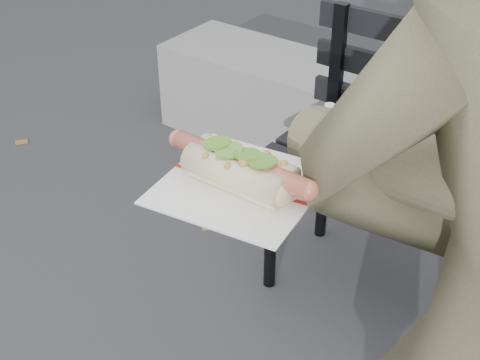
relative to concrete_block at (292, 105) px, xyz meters
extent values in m
cylinder|color=black|center=(0.44, -0.83, 0.02)|extent=(0.04, 0.04, 0.45)
cylinder|color=black|center=(0.44, -0.49, 0.02)|extent=(0.04, 0.04, 0.45)
cube|color=black|center=(0.44, -0.47, 0.47)|extent=(0.04, 0.03, 0.42)
cylinder|color=white|center=(0.57, -0.74, 0.37)|extent=(0.06, 0.06, 0.19)
cylinder|color=white|center=(0.57, -0.74, 0.48)|extent=(0.03, 0.03, 0.02)
cube|color=slate|center=(0.00, 0.00, 0.00)|extent=(1.20, 0.40, 0.40)
cylinder|color=brown|center=(1.20, -1.61, 0.94)|extent=(0.51, 0.23, 0.19)
cylinder|color=#D8A384|center=(0.99, -1.68, 0.88)|extent=(0.09, 0.08, 0.07)
ellipsoid|color=#D8A384|center=(0.95, -1.69, 0.87)|extent=(0.10, 0.11, 0.03)
cylinder|color=#D8A384|center=(0.90, -1.72, 0.88)|extent=(0.05, 0.02, 0.02)
cylinder|color=#D8A384|center=(0.90, -1.70, 0.88)|extent=(0.05, 0.02, 0.02)
cylinder|color=#D8A384|center=(0.90, -1.68, 0.88)|extent=(0.05, 0.02, 0.02)
cylinder|color=#D8A384|center=(0.90, -1.66, 0.88)|extent=(0.05, 0.02, 0.02)
cylinder|color=#D8A384|center=(0.96, -1.75, 0.88)|extent=(0.04, 0.05, 0.02)
cube|color=white|center=(0.95, -1.69, 0.89)|extent=(0.21, 0.21, 0.00)
cube|color=#B21E1E|center=(0.95, -1.69, 0.89)|extent=(0.19, 0.03, 0.00)
cylinder|color=#C3624B|center=(0.95, -1.69, 0.92)|extent=(0.20, 0.02, 0.02)
sphere|color=#C3624B|center=(0.85, -1.69, 0.92)|extent=(0.03, 0.02, 0.02)
sphere|color=#C3624B|center=(1.05, -1.69, 0.92)|extent=(0.03, 0.02, 0.02)
sphere|color=#9E6B2D|center=(0.91, -1.69, 0.93)|extent=(0.01, 0.01, 0.01)
sphere|color=#9E6B2D|center=(0.92, -1.72, 0.93)|extent=(0.01, 0.01, 0.01)
sphere|color=#9E6B2D|center=(0.91, -1.68, 0.93)|extent=(0.01, 0.01, 0.01)
sphere|color=#9E6B2D|center=(0.96, -1.69, 0.93)|extent=(0.01, 0.01, 0.01)
sphere|color=#9E6B2D|center=(1.00, -1.68, 0.93)|extent=(0.01, 0.01, 0.01)
sphere|color=#9E6B2D|center=(0.94, -1.71, 0.93)|extent=(0.01, 0.01, 0.01)
sphere|color=#9E6B2D|center=(1.01, -1.68, 0.93)|extent=(0.01, 0.01, 0.01)
sphere|color=#9E6B2D|center=(0.93, -1.71, 0.93)|extent=(0.01, 0.01, 0.01)
sphere|color=#9E6B2D|center=(0.95, -1.72, 0.93)|extent=(0.01, 0.01, 0.01)
sphere|color=#9E6B2D|center=(0.96, -1.68, 0.93)|extent=(0.01, 0.01, 0.01)
sphere|color=#9E6B2D|center=(1.01, -1.68, 0.93)|extent=(0.01, 0.01, 0.01)
sphere|color=#9E6B2D|center=(0.93, -1.69, 0.93)|extent=(0.01, 0.01, 0.01)
sphere|color=#9E6B2D|center=(0.89, -1.70, 0.93)|extent=(0.01, 0.01, 0.01)
sphere|color=#9E6B2D|center=(0.98, -1.68, 0.93)|extent=(0.01, 0.01, 0.01)
sphere|color=#9E6B2D|center=(0.96, -1.70, 0.93)|extent=(0.01, 0.01, 0.01)
sphere|color=#9E6B2D|center=(0.98, -1.69, 0.93)|extent=(0.01, 0.01, 0.01)
sphere|color=#9E6B2D|center=(0.94, -1.69, 0.94)|extent=(0.01, 0.01, 0.01)
sphere|color=#9E6B2D|center=(0.98, -1.67, 0.93)|extent=(0.01, 0.01, 0.01)
sphere|color=#9E6B2D|center=(0.98, -1.71, 0.93)|extent=(0.01, 0.01, 0.01)
sphere|color=#9E6B2D|center=(0.95, -1.69, 0.93)|extent=(0.01, 0.01, 0.01)
sphere|color=#9E6B2D|center=(1.00, -1.71, 0.93)|extent=(0.01, 0.01, 0.01)
sphere|color=#9E6B2D|center=(1.01, -1.68, 0.93)|extent=(0.01, 0.01, 0.01)
sphere|color=#9E6B2D|center=(0.97, -1.71, 0.94)|extent=(0.01, 0.01, 0.01)
sphere|color=#9E6B2D|center=(0.98, -1.67, 0.93)|extent=(0.01, 0.01, 0.01)
cylinder|color=#569528|center=(0.92, -1.69, 0.94)|extent=(0.04, 0.04, 0.01)
cylinder|color=#569528|center=(0.94, -1.70, 0.94)|extent=(0.04, 0.04, 0.01)
cylinder|color=#569528|center=(0.96, -1.69, 0.94)|extent=(0.04, 0.04, 0.01)
cylinder|color=#569528|center=(0.99, -1.70, 0.94)|extent=(0.04, 0.04, 0.01)
cube|color=brown|center=(-1.00, -0.71, -0.20)|extent=(0.07, 0.07, 0.00)
cube|color=brown|center=(-0.40, -0.08, -0.20)|extent=(0.06, 0.07, 0.00)
cube|color=brown|center=(-0.20, 0.62, -0.20)|extent=(0.04, 0.05, 0.00)
camera|label=1|loc=(1.36, -2.26, 1.37)|focal=50.00mm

